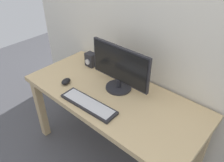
% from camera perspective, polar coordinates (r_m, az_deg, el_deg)
% --- Properties ---
extents(ground_plane, '(6.00, 6.00, 0.00)m').
position_cam_1_polar(ground_plane, '(2.27, 0.08, -17.72)').
color(ground_plane, '#4C4C51').
extents(desk, '(1.48, 0.67, 0.72)m').
position_cam_1_polar(desk, '(1.82, 0.10, -5.70)').
color(desk, tan).
rests_on(desk, ground_plane).
extents(monitor, '(0.54, 0.21, 0.36)m').
position_cam_1_polar(monitor, '(1.72, 1.97, 3.33)').
color(monitor, '#232328').
rests_on(monitor, desk).
extents(keyboard_primary, '(0.47, 0.16, 0.02)m').
position_cam_1_polar(keyboard_primary, '(1.65, -6.01, -5.86)').
color(keyboard_primary, '#232328').
rests_on(keyboard_primary, desk).
extents(mouse, '(0.08, 0.10, 0.04)m').
position_cam_1_polar(mouse, '(1.90, -11.64, -0.08)').
color(mouse, black).
rests_on(mouse, desk).
extents(audio_controller, '(0.09, 0.09, 0.13)m').
position_cam_1_polar(audio_controller, '(2.10, -5.43, 5.42)').
color(audio_controller, '#232328').
rests_on(audio_controller, desk).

